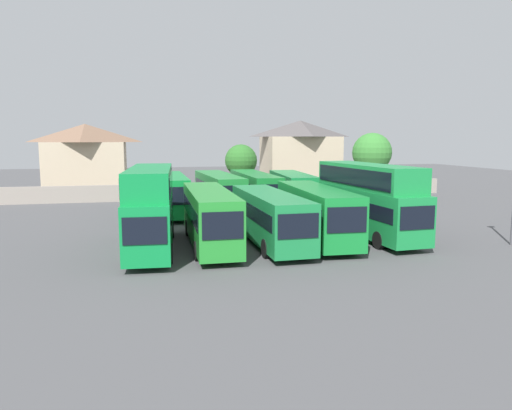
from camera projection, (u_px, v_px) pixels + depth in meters
ground at (223, 206)px, 48.50m from camera, size 140.00×140.00×0.00m
depot_boundary_wall at (215, 191)px, 54.09m from camera, size 56.00×0.50×1.80m
bus_1 at (151, 204)px, 28.87m from camera, size 3.17×11.28×5.00m
bus_2 at (209, 214)px, 30.07m from camera, size 2.63×11.70×3.53m
bus_3 at (269, 215)px, 30.62m from camera, size 2.79×11.49×3.30m
bus_4 at (316, 211)px, 31.68m from camera, size 3.05×11.35×3.53m
bus_5 at (368, 196)px, 32.76m from camera, size 3.21×11.33×5.01m
bus_6 at (171, 192)px, 42.89m from camera, size 2.66×11.70×3.51m
bus_7 at (219, 190)px, 44.26m from camera, size 3.15×12.16×3.51m
bus_8 at (254, 189)px, 45.01m from camera, size 2.56×12.06×3.54m
bus_9 at (292, 189)px, 45.37m from camera, size 3.44×10.91×3.49m
house_terrace_left at (86, 158)px, 58.98m from camera, size 9.78×7.78×8.56m
house_terrace_centre at (300, 154)px, 64.65m from camera, size 10.06×7.42×9.19m
tree_left_of_lot at (241, 161)px, 56.84m from camera, size 3.82×3.82×6.10m
tree_behind_wall at (372, 153)px, 55.57m from camera, size 4.55×4.55×7.44m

